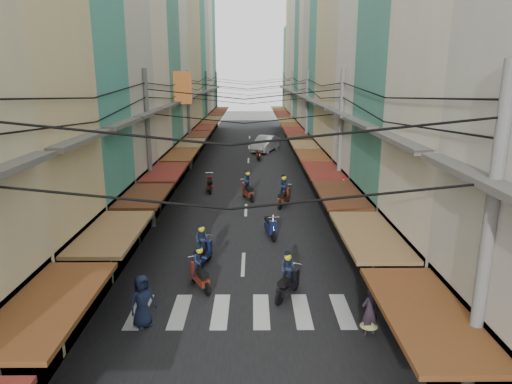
{
  "coord_description": "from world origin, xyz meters",
  "views": [
    {
      "loc": [
        0.42,
        -20.14,
        7.95
      ],
      "look_at": [
        0.59,
        3.7,
        1.73
      ],
      "focal_mm": 32.0,
      "sensor_mm": 36.0,
      "label": 1
    }
  ],
  "objects_px": {
    "bicycle": "(402,246)",
    "traffic_sign": "(344,194)",
    "market_umbrella": "(389,207)",
    "white_car": "(265,151)"
  },
  "relations": [
    {
      "from": "bicycle",
      "to": "traffic_sign",
      "type": "xyz_separation_m",
      "value": [
        -2.72,
        0.87,
        2.32
      ]
    },
    {
      "from": "bicycle",
      "to": "traffic_sign",
      "type": "height_order",
      "value": "traffic_sign"
    },
    {
      "from": "bicycle",
      "to": "market_umbrella",
      "type": "distance_m",
      "value": 2.63
    },
    {
      "from": "white_car",
      "to": "traffic_sign",
      "type": "height_order",
      "value": "traffic_sign"
    },
    {
      "from": "market_umbrella",
      "to": "traffic_sign",
      "type": "height_order",
      "value": "traffic_sign"
    },
    {
      "from": "market_umbrella",
      "to": "white_car",
      "type": "bearing_deg",
      "value": 99.56
    },
    {
      "from": "bicycle",
      "to": "traffic_sign",
      "type": "bearing_deg",
      "value": 57.1
    },
    {
      "from": "market_umbrella",
      "to": "traffic_sign",
      "type": "distance_m",
      "value": 2.49
    },
    {
      "from": "white_car",
      "to": "bicycle",
      "type": "height_order",
      "value": "white_car"
    },
    {
      "from": "white_car",
      "to": "market_umbrella",
      "type": "bearing_deg",
      "value": -59.97
    }
  ]
}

